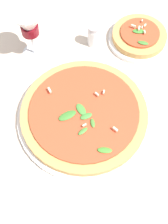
% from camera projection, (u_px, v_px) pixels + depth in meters
% --- Properties ---
extents(ground_plane, '(6.00, 6.00, 0.00)m').
position_uv_depth(ground_plane, '(80.00, 111.00, 0.79)').
color(ground_plane, beige).
extents(pizza_arugula_main, '(0.33, 0.33, 0.05)m').
position_uv_depth(pizza_arugula_main, '(84.00, 115.00, 0.76)').
color(pizza_arugula_main, white).
rests_on(pizza_arugula_main, ground_plane).
extents(pizza_personal_side, '(0.17, 0.17, 0.05)m').
position_uv_depth(pizza_personal_side, '(139.00, 37.00, 0.88)').
color(pizza_personal_side, white).
rests_on(pizza_personal_side, ground_plane).
extents(wine_glass, '(0.08, 0.08, 0.15)m').
position_uv_depth(wine_glass, '(29.00, 25.00, 0.78)').
color(wine_glass, white).
rests_on(wine_glass, ground_plane).
extents(shaker_pepper, '(0.03, 0.03, 0.07)m').
position_uv_depth(shaker_pepper, '(93.00, 36.00, 0.86)').
color(shaker_pepper, silver).
rests_on(shaker_pepper, ground_plane).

